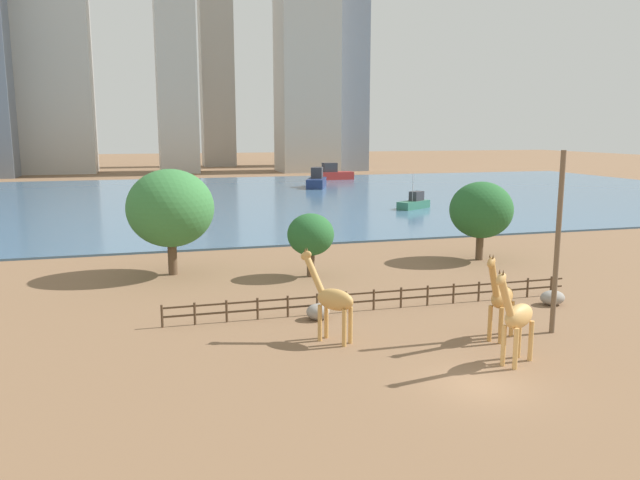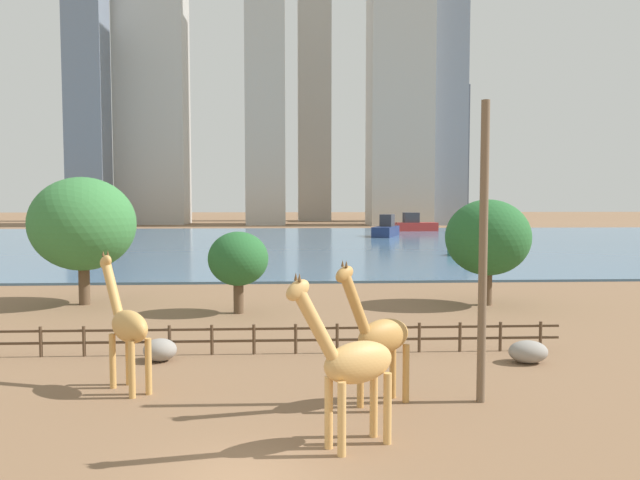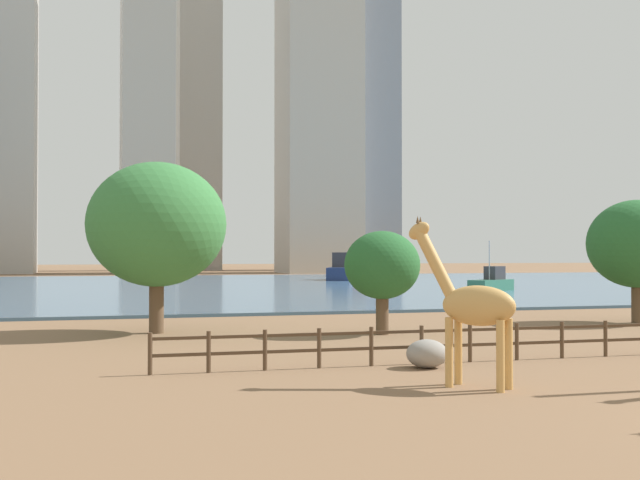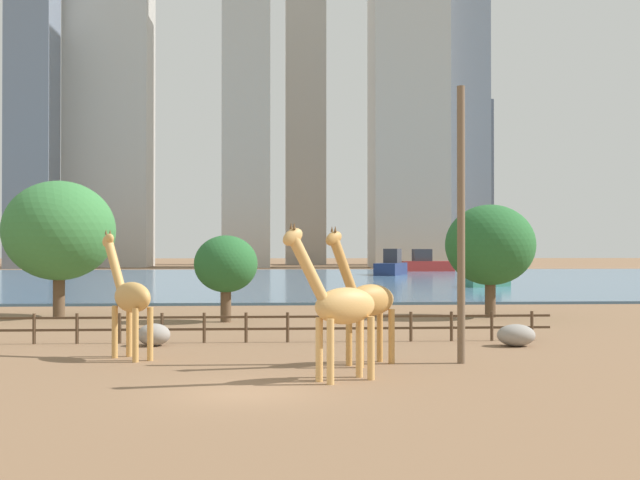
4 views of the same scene
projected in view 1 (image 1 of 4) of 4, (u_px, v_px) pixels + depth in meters
The scene contains 18 objects.
ground_plane at pixel (230, 197), 102.84m from camera, with size 400.00×400.00×0.00m, color brown.
harbor_water at pixel (233, 198), 99.98m from camera, with size 180.00×86.00×0.20m, color #476B8C.
giraffe_tall at pixel (501, 298), 32.53m from camera, with size 2.92×2.38×4.85m.
giraffe_companion at pixel (517, 317), 29.04m from camera, with size 3.27×2.24×4.87m.
giraffe_young at pixel (332, 299), 32.24m from camera, with size 2.59×2.95×4.83m.
utility_pole at pixel (558, 244), 33.20m from camera, with size 0.28×0.28×9.88m, color brown.
boulder_near_fence at pixel (552, 298), 39.37m from camera, with size 1.60×1.22×0.92m, color gray.
boulder_by_pole at pixel (318, 312), 36.31m from camera, with size 1.37×1.25×0.93m, color gray.
enclosure_fence at pixel (377, 298), 38.24m from camera, with size 26.12×0.14×1.30m.
tree_left_large at pixel (170, 208), 46.85m from camera, with size 6.53×6.53×8.05m.
tree_center_broad at pixel (481, 210), 52.41m from camera, with size 5.29×5.29×6.65m.
tree_right_tall at pixel (311, 235), 46.54m from camera, with size 3.51×3.51×4.79m.
boat_ferry at pixel (333, 174), 135.88m from camera, with size 8.49×3.61×3.65m.
boat_sailboat at pixel (317, 181), 117.47m from camera, with size 5.91×9.01×3.73m.
boat_tug at pixel (414, 203), 85.91m from camera, with size 5.55×4.38×4.79m.
skyline_block_central at pixel (345, 103), 192.41m from camera, with size 8.12×14.46×38.14m, color slate.
skyline_tower_glass at pixel (174, 40), 157.89m from camera, with size 9.71×15.07×66.63m, color #B7B2A8.
skyline_block_left at pixel (216, 31), 183.38m from camera, with size 9.55×8.41×79.13m, color #ADA89E.
Camera 1 is at (-13.63, -22.68, 10.92)m, focal length 35.00 mm.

